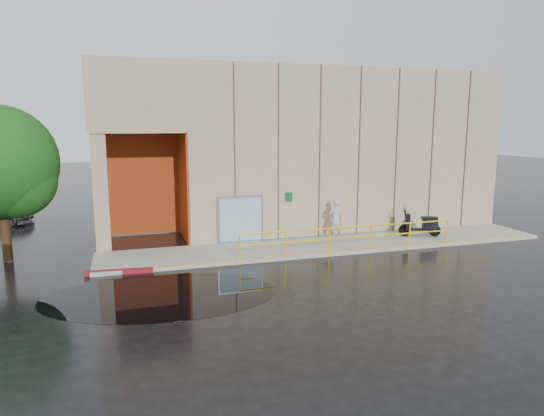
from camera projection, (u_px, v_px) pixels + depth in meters
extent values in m
plane|color=black|center=(277.00, 288.00, 16.11)|extent=(120.00, 120.00, 0.00)
cube|color=gray|center=(331.00, 245.00, 21.50)|extent=(20.00, 3.00, 0.15)
cube|color=tan|center=(318.00, 149.00, 27.54)|extent=(16.00, 10.00, 8.00)
cube|color=tan|center=(133.00, 101.00, 24.19)|extent=(4.00, 10.00, 3.00)
cube|color=tan|center=(101.00, 194.00, 20.07)|extent=(0.60, 0.60, 5.00)
cube|color=#9C360E|center=(138.00, 184.00, 23.46)|extent=(3.80, 0.15, 4.90)
cube|color=#9C360E|center=(183.00, 187.00, 22.38)|extent=(0.10, 3.50, 4.90)
cube|color=#91B8C6|center=(240.00, 220.00, 21.51)|extent=(1.90, 0.10, 2.00)
cube|color=slate|center=(240.00, 220.00, 21.58)|extent=(2.10, 0.06, 2.20)
cube|color=#0B4F1B|center=(289.00, 197.00, 22.07)|extent=(0.32, 0.04, 0.42)
cylinder|color=yellow|center=(351.00, 227.00, 20.12)|extent=(9.50, 0.06, 0.06)
cylinder|color=yellow|center=(350.00, 238.00, 20.20)|extent=(9.50, 0.06, 0.06)
imported|color=#AEAEB4|center=(336.00, 219.00, 22.13)|extent=(0.73, 0.52, 1.89)
cylinder|color=black|center=(405.00, 230.00, 22.88)|extent=(0.56, 0.30, 0.56)
cylinder|color=black|center=(435.00, 230.00, 22.81)|extent=(0.56, 0.30, 0.56)
cube|color=maroon|center=(119.00, 272.00, 17.55)|extent=(2.41, 0.41, 0.18)
cube|color=black|center=(161.00, 295.00, 15.40)|extent=(7.94, 5.51, 0.01)
cylinder|color=#301E10|center=(5.00, 229.00, 18.98)|extent=(0.36, 0.36, 2.64)
sphere|color=#236118|center=(16.00, 179.00, 18.65)|extent=(3.05, 3.05, 3.05)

